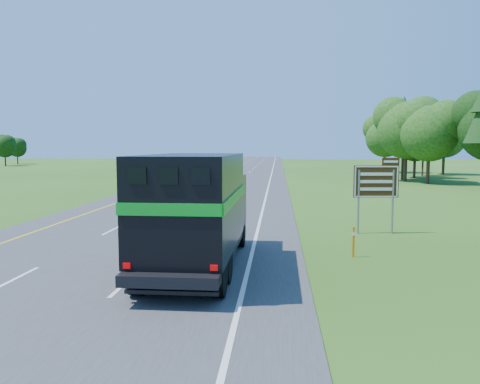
{
  "coord_description": "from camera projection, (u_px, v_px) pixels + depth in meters",
  "views": [
    {
      "loc": [
        6.5,
        -11.83,
        4.25
      ],
      "look_at": [
        4.44,
        13.43,
        1.78
      ],
      "focal_mm": 35.0,
      "sensor_mm": 36.0,
      "label": 1
    }
  ],
  "objects": [
    {
      "name": "horse_truck",
      "position": [
        197.0,
        208.0,
        16.07
      ],
      "size": [
        2.92,
        8.95,
        3.95
      ],
      "rotation": [
        0.0,
        0.0,
        -0.01
      ],
      "color": "black",
      "rests_on": "road"
    },
    {
      "name": "road",
      "position": [
        229.0,
        178.0,
        62.27
      ],
      "size": [
        15.0,
        260.0,
        0.04
      ],
      "primitive_type": "cube",
      "color": "#38383A",
      "rests_on": "ground"
    },
    {
      "name": "far_car",
      "position": [
        238.0,
        159.0,
        125.03
      ],
      "size": [
        2.2,
        4.82,
        1.6
      ],
      "primitive_type": "imported",
      "rotation": [
        0.0,
        0.0,
        -0.07
      ],
      "color": "silver",
      "rests_on": "road"
    },
    {
      "name": "exit_sign",
      "position": [
        377.0,
        185.0,
        22.68
      ],
      "size": [
        2.19,
        0.24,
        3.71
      ],
      "rotation": [
        0.0,
        0.0,
        0.08
      ],
      "color": "gray",
      "rests_on": "ground"
    },
    {
      "name": "ground",
      "position": [
        37.0,
        304.0,
        12.67
      ],
      "size": [
        300.0,
        300.0,
        0.0
      ],
      "primitive_type": "plane",
      "color": "#2D5015",
      "rests_on": "ground"
    },
    {
      "name": "lane_markings",
      "position": [
        229.0,
        178.0,
        62.26
      ],
      "size": [
        11.15,
        260.0,
        0.01
      ],
      "color": "yellow",
      "rests_on": "road"
    },
    {
      "name": "delineator",
      "position": [
        354.0,
        241.0,
        17.94
      ],
      "size": [
        0.1,
        0.05,
        1.17
      ],
      "color": "orange",
      "rests_on": "ground"
    },
    {
      "name": "white_suv",
      "position": [
        187.0,
        178.0,
        49.44
      ],
      "size": [
        3.49,
        6.88,
        1.87
      ],
      "primitive_type": "imported",
      "rotation": [
        0.0,
        0.0,
        0.06
      ],
      "color": "silver",
      "rests_on": "road"
    }
  ]
}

